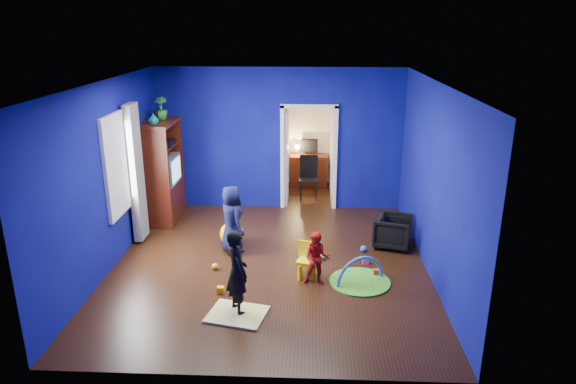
{
  "coord_description": "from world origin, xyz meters",
  "views": [
    {
      "loc": [
        0.64,
        -7.47,
        3.74
      ],
      "look_at": [
        0.28,
        0.4,
        1.11
      ],
      "focal_mm": 32.0,
      "sensor_mm": 36.0,
      "label": 1
    }
  ],
  "objects_px": {
    "kid_chair": "(307,262)",
    "folding_chair": "(309,179)",
    "armchair": "(393,231)",
    "child_black": "(237,272)",
    "study_desk": "(309,170)",
    "crt_tv": "(164,170)",
    "hopper_ball": "(232,234)",
    "play_mat": "(360,282)",
    "toddler_red": "(317,259)",
    "tv_armoire": "(163,172)",
    "child_navy": "(232,219)",
    "vase": "(153,119)"
  },
  "relations": [
    {
      "from": "play_mat",
      "to": "crt_tv",
      "type": "bearing_deg",
      "value": 145.54
    },
    {
      "from": "child_black",
      "to": "hopper_ball",
      "type": "relative_size",
      "value": 2.87
    },
    {
      "from": "tv_armoire",
      "to": "armchair",
      "type": "bearing_deg",
      "value": -14.63
    },
    {
      "from": "child_navy",
      "to": "child_black",
      "type": "bearing_deg",
      "value": 156.84
    },
    {
      "from": "tv_armoire",
      "to": "study_desk",
      "type": "xyz_separation_m",
      "value": [
        2.82,
        2.32,
        -0.6
      ]
    },
    {
      "from": "toddler_red",
      "to": "study_desk",
      "type": "bearing_deg",
      "value": 95.03
    },
    {
      "from": "child_navy",
      "to": "play_mat",
      "type": "distance_m",
      "value": 2.39
    },
    {
      "from": "child_navy",
      "to": "vase",
      "type": "distance_m",
      "value": 2.43
    },
    {
      "from": "child_black",
      "to": "study_desk",
      "type": "relative_size",
      "value": 1.35
    },
    {
      "from": "armchair",
      "to": "study_desk",
      "type": "height_order",
      "value": "study_desk"
    },
    {
      "from": "tv_armoire",
      "to": "kid_chair",
      "type": "xyz_separation_m",
      "value": [
        2.82,
        -2.33,
        -0.73
      ]
    },
    {
      "from": "crt_tv",
      "to": "folding_chair",
      "type": "relative_size",
      "value": 0.76
    },
    {
      "from": "kid_chair",
      "to": "crt_tv",
      "type": "bearing_deg",
      "value": 155.25
    },
    {
      "from": "armchair",
      "to": "child_black",
      "type": "xyz_separation_m",
      "value": [
        -2.4,
        -2.23,
        0.31
      ]
    },
    {
      "from": "play_mat",
      "to": "tv_armoire",
      "type": "bearing_deg",
      "value": 145.84
    },
    {
      "from": "vase",
      "to": "kid_chair",
      "type": "relative_size",
      "value": 0.4
    },
    {
      "from": "armchair",
      "to": "toddler_red",
      "type": "xyz_separation_m",
      "value": [
        -1.33,
        -1.41,
        0.13
      ]
    },
    {
      "from": "child_navy",
      "to": "play_mat",
      "type": "relative_size",
      "value": 1.27
    },
    {
      "from": "kid_chair",
      "to": "folding_chair",
      "type": "xyz_separation_m",
      "value": [
        -0.0,
        3.69,
        0.21
      ]
    },
    {
      "from": "crt_tv",
      "to": "hopper_ball",
      "type": "bearing_deg",
      "value": -39.24
    },
    {
      "from": "child_navy",
      "to": "hopper_ball",
      "type": "distance_m",
      "value": 0.45
    },
    {
      "from": "tv_armoire",
      "to": "crt_tv",
      "type": "relative_size",
      "value": 2.8
    },
    {
      "from": "hopper_ball",
      "to": "vase",
      "type": "bearing_deg",
      "value": 149.25
    },
    {
      "from": "hopper_ball",
      "to": "crt_tv",
      "type": "bearing_deg",
      "value": 140.76
    },
    {
      "from": "crt_tv",
      "to": "hopper_ball",
      "type": "height_order",
      "value": "crt_tv"
    },
    {
      "from": "tv_armoire",
      "to": "crt_tv",
      "type": "xyz_separation_m",
      "value": [
        0.04,
        0.0,
        0.04
      ]
    },
    {
      "from": "hopper_ball",
      "to": "kid_chair",
      "type": "xyz_separation_m",
      "value": [
        1.32,
        -1.14,
        0.04
      ]
    },
    {
      "from": "child_black",
      "to": "folding_chair",
      "type": "relative_size",
      "value": 1.29
    },
    {
      "from": "vase",
      "to": "folding_chair",
      "type": "relative_size",
      "value": 0.22
    },
    {
      "from": "vase",
      "to": "child_navy",
      "type": "bearing_deg",
      "value": -36.39
    },
    {
      "from": "child_black",
      "to": "hopper_ball",
      "type": "bearing_deg",
      "value": -22.22
    },
    {
      "from": "study_desk",
      "to": "folding_chair",
      "type": "xyz_separation_m",
      "value": [
        0.0,
        -0.96,
        0.09
      ]
    },
    {
      "from": "armchair",
      "to": "hopper_ball",
      "type": "distance_m",
      "value": 2.81
    },
    {
      "from": "tv_armoire",
      "to": "kid_chair",
      "type": "bearing_deg",
      "value": -39.52
    },
    {
      "from": "toddler_red",
      "to": "hopper_ball",
      "type": "distance_m",
      "value": 2.0
    },
    {
      "from": "hopper_ball",
      "to": "kid_chair",
      "type": "relative_size",
      "value": 0.83
    },
    {
      "from": "armchair",
      "to": "hopper_ball",
      "type": "height_order",
      "value": "armchair"
    },
    {
      "from": "child_navy",
      "to": "crt_tv",
      "type": "height_order",
      "value": "crt_tv"
    },
    {
      "from": "child_navy",
      "to": "armchair",
      "type": "bearing_deg",
      "value": -117.17
    },
    {
      "from": "armchair",
      "to": "vase",
      "type": "xyz_separation_m",
      "value": [
        -4.31,
        0.82,
        1.78
      ]
    },
    {
      "from": "child_black",
      "to": "child_navy",
      "type": "bearing_deg",
      "value": -22.31
    },
    {
      "from": "child_navy",
      "to": "hopper_ball",
      "type": "bearing_deg",
      "value": -22.44
    },
    {
      "from": "hopper_ball",
      "to": "study_desk",
      "type": "xyz_separation_m",
      "value": [
        1.32,
        3.51,
        0.17
      ]
    },
    {
      "from": "armchair",
      "to": "crt_tv",
      "type": "bearing_deg",
      "value": 91.36
    },
    {
      "from": "kid_chair",
      "to": "play_mat",
      "type": "distance_m",
      "value": 0.85
    },
    {
      "from": "toddler_red",
      "to": "kid_chair",
      "type": "bearing_deg",
      "value": 130.08
    },
    {
      "from": "tv_armoire",
      "to": "study_desk",
      "type": "distance_m",
      "value": 3.7
    },
    {
      "from": "armchair",
      "to": "tv_armoire",
      "type": "distance_m",
      "value": 4.51
    },
    {
      "from": "child_navy",
      "to": "tv_armoire",
      "type": "xyz_separation_m",
      "value": [
        -1.55,
        1.44,
        0.4
      ]
    },
    {
      "from": "armchair",
      "to": "vase",
      "type": "height_order",
      "value": "vase"
    }
  ]
}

